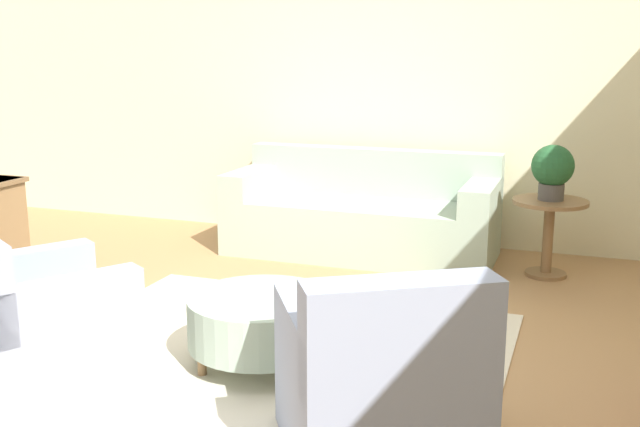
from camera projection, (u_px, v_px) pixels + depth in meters
name	position (u px, v px, depth m)	size (l,w,h in m)	color
ground_plane	(262.00, 360.00, 4.25)	(16.00, 16.00, 0.00)	#AD7F51
wall_back	(397.00, 86.00, 6.68)	(9.85, 0.12, 2.80)	beige
rug	(262.00, 359.00, 4.24)	(2.66, 2.46, 0.01)	beige
couch	(362.00, 216.00, 6.39)	(2.25, 0.91, 0.87)	#9EB29E
armchair_left	(30.00, 331.00, 3.74)	(1.07, 1.09, 0.88)	#8E99B2
armchair_right	(381.00, 386.00, 3.14)	(1.07, 1.09, 0.88)	#8E99B2
ottoman_table	(262.00, 320.00, 4.13)	(0.82, 0.82, 0.39)	#9EB29E
side_table	(549.00, 224.00, 5.72)	(0.57, 0.57, 0.60)	olive
potted_plant_on_side_table	(553.00, 169.00, 5.63)	(0.32, 0.32, 0.42)	#4C4742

